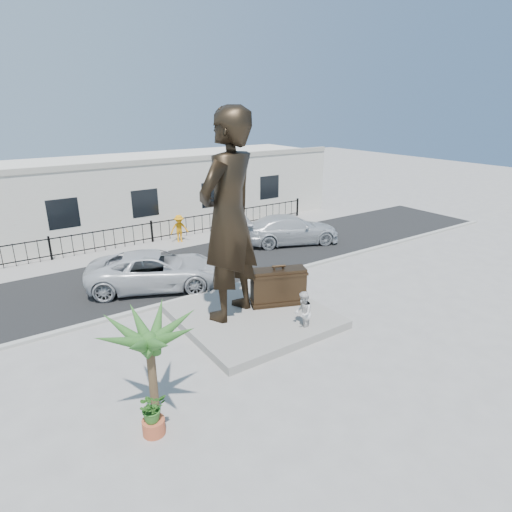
% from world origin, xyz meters
% --- Properties ---
extents(ground, '(100.00, 100.00, 0.00)m').
position_xyz_m(ground, '(0.00, 0.00, 0.00)').
color(ground, '#9E9991').
rests_on(ground, ground).
extents(street, '(40.00, 7.00, 0.01)m').
position_xyz_m(street, '(0.00, 8.00, 0.01)').
color(street, black).
rests_on(street, ground).
extents(curb, '(40.00, 0.25, 0.12)m').
position_xyz_m(curb, '(0.00, 4.50, 0.06)').
color(curb, '#A5A399').
rests_on(curb, ground).
extents(far_sidewalk, '(40.00, 2.50, 0.02)m').
position_xyz_m(far_sidewalk, '(0.00, 12.00, 0.01)').
color(far_sidewalk, '#9E9991').
rests_on(far_sidewalk, ground).
extents(plinth, '(5.20, 5.20, 0.30)m').
position_xyz_m(plinth, '(-0.50, 1.50, 0.15)').
color(plinth, gray).
rests_on(plinth, ground).
extents(fence, '(22.00, 0.10, 1.20)m').
position_xyz_m(fence, '(0.00, 12.80, 0.60)').
color(fence, black).
rests_on(fence, ground).
extents(building, '(28.00, 7.00, 4.40)m').
position_xyz_m(building, '(0.00, 17.00, 2.20)').
color(building, silver).
rests_on(building, ground).
extents(statue, '(3.17, 2.68, 7.37)m').
position_xyz_m(statue, '(-1.23, 1.88, 3.98)').
color(statue, black).
rests_on(statue, plinth).
extents(suitcase, '(2.18, 1.38, 1.47)m').
position_xyz_m(suitcase, '(0.73, 1.54, 1.03)').
color(suitcase, '#332415').
rests_on(suitcase, plinth).
extents(tourist, '(0.97, 0.97, 1.58)m').
position_xyz_m(tourist, '(0.38, -0.34, 0.79)').
color(tourist, silver).
rests_on(tourist, ground).
extents(car_white, '(6.41, 4.84, 1.62)m').
position_xyz_m(car_white, '(-2.31, 6.41, 0.82)').
color(car_white, silver).
rests_on(car_white, street).
extents(car_silver, '(6.05, 4.13, 1.63)m').
position_xyz_m(car_silver, '(6.61, 8.08, 0.82)').
color(car_silver, '#B7BABC').
rests_on(car_silver, street).
extents(worker, '(1.15, 0.81, 1.61)m').
position_xyz_m(worker, '(1.34, 11.89, 0.82)').
color(worker, orange).
rests_on(worker, far_sidewalk).
extents(palm_tree, '(1.80, 1.80, 3.20)m').
position_xyz_m(palm_tree, '(-5.50, -1.38, 0.00)').
color(palm_tree, '#2A5820').
rests_on(palm_tree, ground).
extents(planter, '(0.56, 0.56, 0.40)m').
position_xyz_m(planter, '(-5.80, -2.04, 0.20)').
color(planter, '#B85130').
rests_on(planter, ground).
extents(shrub, '(0.73, 0.65, 0.75)m').
position_xyz_m(shrub, '(-5.80, -2.04, 0.77)').
color(shrub, '#346D23').
rests_on(shrub, planter).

